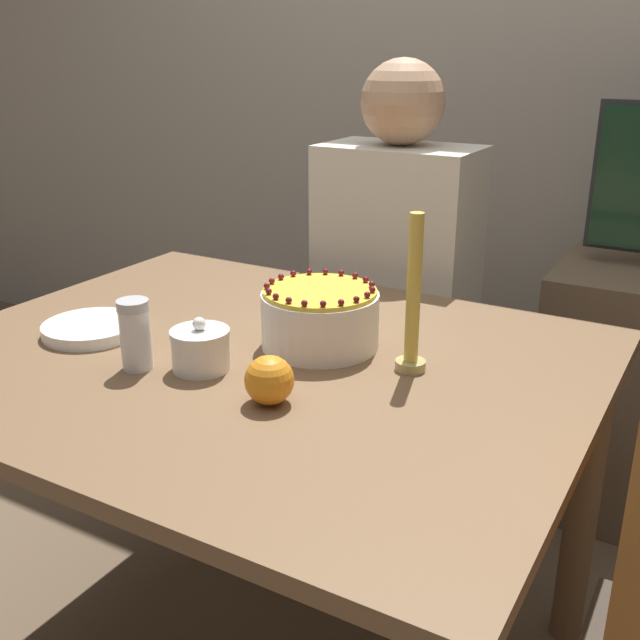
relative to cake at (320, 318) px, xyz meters
name	(u,v)px	position (x,y,z in m)	size (l,w,h in m)	color
wall_behind	(502,44)	(-0.09, 1.30, 0.49)	(8.00, 0.05, 2.60)	#ADA393
dining_table	(256,411)	(-0.09, -0.10, -0.18)	(1.24, 0.99, 0.75)	brown
cake	(320,318)	(0.00, 0.00, 0.00)	(0.22, 0.22, 0.13)	white
sugar_bowl	(201,349)	(-0.13, -0.20, -0.02)	(0.11, 0.11, 0.10)	white
sugar_shaker	(135,334)	(-0.23, -0.26, 0.01)	(0.06, 0.06, 0.13)	white
plate_stack	(91,328)	(-0.43, -0.18, -0.05)	(0.19, 0.19, 0.02)	white
candle	(413,308)	(0.20, -0.02, 0.06)	(0.05, 0.05, 0.29)	tan
orange_fruit_0	(269,380)	(0.05, -0.25, -0.02)	(0.08, 0.08, 0.08)	orange
orange_fruit_1	(327,292)	(-0.09, 0.20, -0.02)	(0.08, 0.08, 0.08)	orange
person_man_blue_shirt	(394,332)	(-0.11, 0.60, -0.25)	(0.40, 0.34, 1.27)	#473D33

